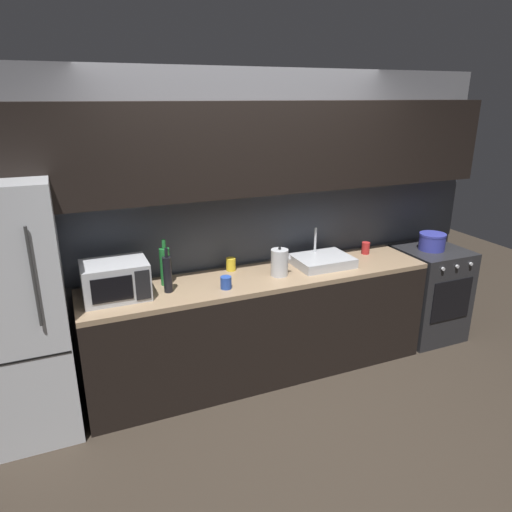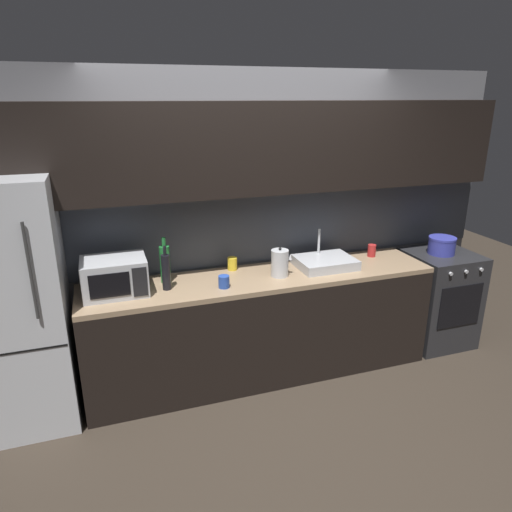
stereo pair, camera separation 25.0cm
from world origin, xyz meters
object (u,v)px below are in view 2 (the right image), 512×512
microwave (115,276)px  mug_yellow (232,264)px  kettle (280,263)px  oven_range (437,298)px  wine_bottle_green (165,264)px  wine_bottle_dark (166,272)px  mug_red (372,251)px  mug_blue (224,282)px  refrigerator (15,307)px  cooking_pot (442,245)px

microwave → mug_yellow: microwave is taller
kettle → mug_yellow: bearing=141.5°
oven_range → microwave: size_ratio=1.96×
kettle → wine_bottle_green: (-0.89, 0.17, 0.04)m
wine_bottle_dark → mug_red: 1.89m
mug_red → mug_yellow: bearing=176.7°
kettle → mug_blue: size_ratio=2.56×
kettle → mug_yellow: kettle is taller
oven_range → kettle: (-1.65, -0.04, 0.56)m
refrigerator → oven_range: (3.60, -0.00, -0.45)m
refrigerator → mug_blue: bearing=-5.2°
wine_bottle_green → mug_yellow: bearing=9.3°
mug_red → cooking_pot: size_ratio=0.45×
oven_range → microwave: microwave is taller
oven_range → wine_bottle_green: wine_bottle_green is taller
wine_bottle_dark → cooking_pot: wine_bottle_dark is taller
kettle → mug_red: (0.97, 0.18, -0.06)m
mug_yellow → mug_red: (1.29, -0.08, 0.00)m
mug_red → oven_range: bearing=-11.9°
kettle → mug_blue: bearing=-169.5°
wine_bottle_green → mug_red: wine_bottle_green is taller
kettle → oven_range: bearing=1.4°
microwave → wine_bottle_dark: wine_bottle_dark is taller
mug_yellow → refrigerator: bearing=-172.4°
refrigerator → oven_range: size_ratio=2.01×
refrigerator → mug_blue: refrigerator is taller
kettle → wine_bottle_dark: 0.91m
microwave → mug_red: bearing=3.2°
refrigerator → microwave: 0.69m
refrigerator → wine_bottle_dark: (1.05, -0.03, 0.14)m
oven_range → mug_yellow: bearing=173.7°
oven_range → mug_blue: bearing=-176.5°
microwave → kettle: size_ratio=1.89×
oven_range → wine_bottle_green: 2.61m
refrigerator → wine_bottle_green: size_ratio=4.97×
refrigerator → kettle: bearing=-1.2°
mug_blue → oven_range: bearing=3.5°
wine_bottle_dark → mug_blue: wine_bottle_dark is taller
refrigerator → microwave: (0.68, 0.02, 0.13)m
mug_blue → wine_bottle_green: bearing=147.3°
kettle → refrigerator: bearing=178.8°
microwave → mug_yellow: 0.98m
refrigerator → oven_range: refrigerator is taller
kettle → mug_red: bearing=10.7°
wine_bottle_green → cooking_pot: bearing=-2.8°
wine_bottle_green → mug_blue: bearing=-32.7°
wine_bottle_dark → oven_range: bearing=0.5°
mug_red → mug_blue: bearing=-169.4°
mug_blue → refrigerator: bearing=174.8°
wine_bottle_green → mug_blue: 0.49m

